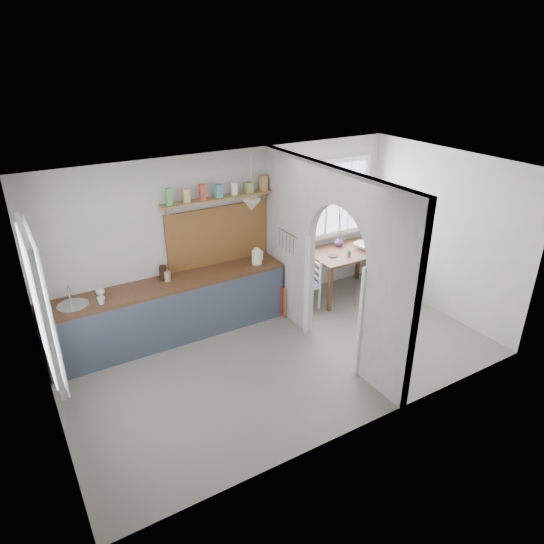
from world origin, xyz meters
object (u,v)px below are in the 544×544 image
dining_table (345,273)px  chair_right (384,258)px  kettle (257,256)px  vase (339,241)px  chair_left (306,284)px

dining_table → chair_right: (0.88, -0.01, 0.08)m
chair_right → kettle: (-2.54, 0.14, 0.54)m
dining_table → vase: bearing=87.2°
dining_table → chair_right: 0.88m
dining_table → chair_right: bearing=0.7°
dining_table → vase: size_ratio=7.79×
dining_table → kettle: kettle is taller
kettle → vase: (1.68, 0.11, -0.13)m
chair_left → kettle: 1.03m
dining_table → chair_right: size_ratio=1.35×
kettle → dining_table: bearing=3.8°
kettle → chair_right: bearing=5.3°
dining_table → chair_left: (-0.85, -0.03, 0.01)m
chair_right → vase: vase is taller
chair_left → dining_table: bearing=99.1°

